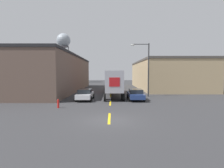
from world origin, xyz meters
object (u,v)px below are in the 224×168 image
(semi_truck, at_px, (112,81))
(fire_hydrant, at_px, (58,104))
(water_tower, at_px, (63,41))
(parked_car_left_far, at_px, (85,94))
(parked_car_right_mid, at_px, (135,94))
(street_lamp, at_px, (146,66))

(semi_truck, relative_size, fire_hydrant, 15.00)
(water_tower, height_order, fire_hydrant, water_tower)
(parked_car_left_far, xyz_separation_m, water_tower, (-15.36, 45.68, 15.48))
(water_tower, bearing_deg, parked_car_left_far, -71.42)
(parked_car_right_mid, distance_m, water_tower, 53.08)
(water_tower, xyz_separation_m, fire_hydrant, (13.35, -51.19, -15.82))
(parked_car_right_mid, distance_m, street_lamp, 5.79)
(street_lamp, bearing_deg, fire_hydrant, -140.53)
(parked_car_right_mid, xyz_separation_m, water_tower, (-22.27, 45.63, 15.48))
(parked_car_left_far, height_order, water_tower, water_tower)
(semi_truck, relative_size, street_lamp, 1.66)
(parked_car_left_far, bearing_deg, street_lamp, 21.68)
(fire_hydrant, bearing_deg, semi_truck, 61.03)
(water_tower, bearing_deg, fire_hydrant, -75.38)
(parked_car_left_far, relative_size, street_lamp, 0.57)
(parked_car_right_mid, height_order, water_tower, water_tower)
(parked_car_left_far, bearing_deg, parked_car_right_mid, 0.42)
(water_tower, bearing_deg, street_lamp, -59.89)
(water_tower, distance_m, street_lamp, 49.98)
(fire_hydrant, bearing_deg, street_lamp, 39.47)
(street_lamp, bearing_deg, parked_car_right_mid, -121.06)
(semi_truck, height_order, water_tower, water_tower)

